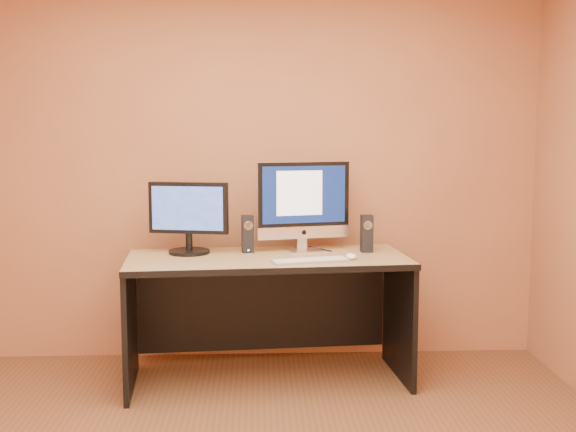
{
  "coord_description": "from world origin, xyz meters",
  "views": [
    {
      "loc": [
        0.06,
        -2.98,
        1.62
      ],
      "look_at": [
        0.24,
        1.34,
        1.07
      ],
      "focal_mm": 45.0,
      "sensor_mm": 36.0,
      "label": 1
    }
  ],
  "objects": [
    {
      "name": "walls",
      "position": [
        0.0,
        0.0,
        1.3
      ],
      "size": [
        4.0,
        4.0,
        2.6
      ],
      "primitive_type": null,
      "color": "#A56C42",
      "rests_on": "ground"
    },
    {
      "name": "speaker_left",
      "position": [
        -0.01,
        1.61,
        0.92
      ],
      "size": [
        0.08,
        0.09,
        0.24
      ],
      "primitive_type": null,
      "rotation": [
        0.0,
        0.0,
        0.12
      ],
      "color": "black",
      "rests_on": "desk"
    },
    {
      "name": "second_monitor",
      "position": [
        -0.38,
        1.58,
        1.03
      ],
      "size": [
        0.56,
        0.36,
        0.46
      ],
      "primitive_type": null,
      "rotation": [
        0.0,
        0.0,
        -0.2
      ],
      "color": "black",
      "rests_on": "desk"
    },
    {
      "name": "imac",
      "position": [
        0.36,
        1.63,
        1.1
      ],
      "size": [
        0.65,
        0.36,
        0.6
      ],
      "primitive_type": null,
      "rotation": [
        0.0,
        0.0,
        0.22
      ],
      "color": "silver",
      "rests_on": "desk"
    },
    {
      "name": "cable_b",
      "position": [
        0.31,
        1.76,
        0.81
      ],
      "size": [
        0.07,
        0.19,
        0.01
      ],
      "primitive_type": "cylinder",
      "rotation": [
        1.57,
        0.0,
        -0.32
      ],
      "color": "black",
      "rests_on": "desk"
    },
    {
      "name": "speaker_right",
      "position": [
        0.76,
        1.59,
        0.92
      ],
      "size": [
        0.08,
        0.08,
        0.24
      ],
      "primitive_type": null,
      "rotation": [
        0.0,
        0.0,
        0.03
      ],
      "color": "black",
      "rests_on": "desk"
    },
    {
      "name": "mouse",
      "position": [
        0.62,
        1.33,
        0.82
      ],
      "size": [
        0.07,
        0.12,
        0.04
      ],
      "primitive_type": "ellipsoid",
      "rotation": [
        0.0,
        0.0,
        0.11
      ],
      "color": "white",
      "rests_on": "desk"
    },
    {
      "name": "keyboard",
      "position": [
        0.37,
        1.26,
        0.81
      ],
      "size": [
        0.48,
        0.24,
        0.02
      ],
      "primitive_type": "cube",
      "rotation": [
        0.0,
        0.0,
        0.25
      ],
      "color": "silver",
      "rests_on": "desk"
    },
    {
      "name": "cable_a",
      "position": [
        0.46,
        1.69,
        0.81
      ],
      "size": [
        0.14,
        0.2,
        0.01
      ],
      "primitive_type": "cylinder",
      "rotation": [
        1.57,
        0.0,
        0.59
      ],
      "color": "black",
      "rests_on": "desk"
    },
    {
      "name": "desk",
      "position": [
        0.12,
        1.44,
        0.4
      ],
      "size": [
        1.79,
        0.9,
        0.8
      ],
      "primitive_type": null,
      "rotation": [
        0.0,
        0.0,
        0.08
      ],
      "color": "#A78353",
      "rests_on": "ground"
    }
  ]
}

